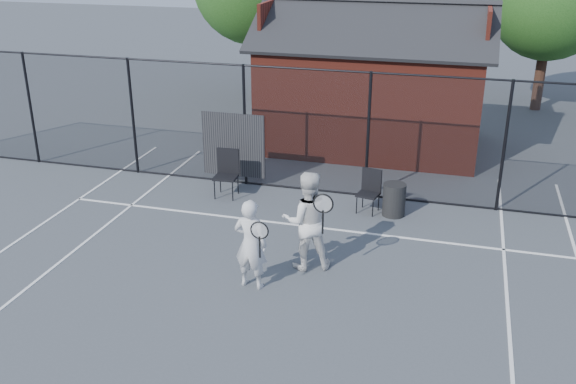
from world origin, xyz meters
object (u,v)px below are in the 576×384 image
(player_back, at_px, (307,220))
(waste_bin, at_px, (394,200))
(player_front, at_px, (251,244))
(chair_right, at_px, (368,192))
(clubhouse, at_px, (373,91))
(chair_left, at_px, (226,175))

(player_back, xyz_separation_m, waste_bin, (1.29, 2.80, -0.59))
(player_back, bearing_deg, player_front, -128.86)
(player_front, relative_size, chair_right, 1.75)
(clubhouse, xyz_separation_m, player_front, (-0.79, -8.66, -0.77))
(player_back, xyz_separation_m, chair_right, (0.71, 2.80, -0.48))
(clubhouse, relative_size, waste_bin, 8.81)
(clubhouse, height_order, chair_left, clubhouse)
(chair_left, height_order, waste_bin, chair_left)
(chair_left, distance_m, waste_bin, 3.97)
(waste_bin, bearing_deg, player_back, -114.81)
(chair_right, height_order, waste_bin, chair_right)
(waste_bin, bearing_deg, chair_right, 180.00)
(player_back, relative_size, chair_right, 2.00)
(player_front, bearing_deg, clubhouse, 84.80)
(clubhouse, height_order, chair_right, clubhouse)
(clubhouse, xyz_separation_m, player_back, (-0.02, -7.70, -0.65))
(clubhouse, relative_size, chair_right, 6.81)
(player_back, distance_m, chair_left, 3.89)
(chair_left, relative_size, waste_bin, 1.50)
(chair_left, bearing_deg, player_back, -49.54)
(chair_left, height_order, chair_right, chair_left)
(chair_left, xyz_separation_m, waste_bin, (3.96, 0.00, -0.18))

